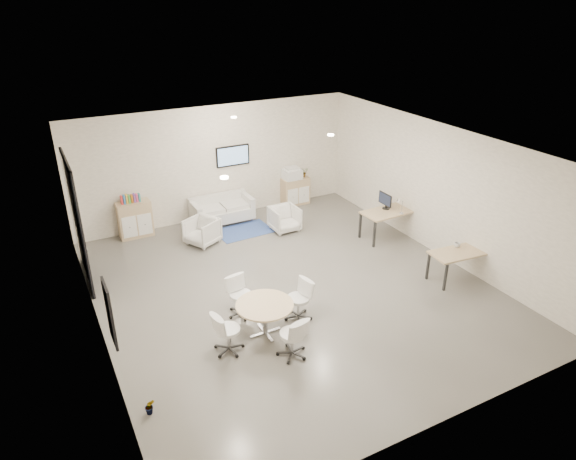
{
  "coord_description": "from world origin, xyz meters",
  "views": [
    {
      "loc": [
        -4.59,
        -8.58,
        5.99
      ],
      "look_at": [
        0.12,
        0.4,
        1.22
      ],
      "focal_mm": 32.0,
      "sensor_mm": 36.0,
      "label": 1
    }
  ],
  "objects_px": {
    "sideboard_right": "(295,191)",
    "loveseat": "(221,210)",
    "armchair_left": "(202,230)",
    "desk_front": "(459,255)",
    "round_table": "(265,308)",
    "armchair_right": "(285,218)",
    "desk_rear": "(389,213)",
    "sideboard_left": "(135,219)"
  },
  "relations": [
    {
      "from": "sideboard_right",
      "to": "armchair_right",
      "type": "xyz_separation_m",
      "value": [
        -1.16,
        -1.53,
        -0.04
      ]
    },
    {
      "from": "sideboard_left",
      "to": "loveseat",
      "type": "distance_m",
      "value": 2.36
    },
    {
      "from": "armchair_left",
      "to": "desk_front",
      "type": "relative_size",
      "value": 0.56
    },
    {
      "from": "armchair_left",
      "to": "desk_rear",
      "type": "xyz_separation_m",
      "value": [
        4.48,
        -1.92,
        0.3
      ]
    },
    {
      "from": "loveseat",
      "to": "desk_rear",
      "type": "distance_m",
      "value": 4.64
    },
    {
      "from": "sideboard_right",
      "to": "loveseat",
      "type": "relative_size",
      "value": 0.49
    },
    {
      "from": "sideboard_left",
      "to": "desk_rear",
      "type": "bearing_deg",
      "value": -28.24
    },
    {
      "from": "sideboard_left",
      "to": "loveseat",
      "type": "bearing_deg",
      "value": -4.37
    },
    {
      "from": "armchair_left",
      "to": "armchair_right",
      "type": "xyz_separation_m",
      "value": [
        2.26,
        -0.27,
        -0.01
      ]
    },
    {
      "from": "round_table",
      "to": "desk_rear",
      "type": "bearing_deg",
      "value": 26.27
    },
    {
      "from": "loveseat",
      "to": "desk_rear",
      "type": "relative_size",
      "value": 1.14
    },
    {
      "from": "sideboard_left",
      "to": "armchair_left",
      "type": "height_order",
      "value": "sideboard_left"
    },
    {
      "from": "loveseat",
      "to": "armchair_left",
      "type": "bearing_deg",
      "value": -131.89
    },
    {
      "from": "desk_rear",
      "to": "armchair_left",
      "type": "bearing_deg",
      "value": 154.1
    },
    {
      "from": "sideboard_left",
      "to": "desk_front",
      "type": "distance_m",
      "value": 8.17
    },
    {
      "from": "loveseat",
      "to": "round_table",
      "type": "xyz_separation_m",
      "value": [
        -1.16,
        -5.31,
        0.23
      ]
    },
    {
      "from": "sideboard_left",
      "to": "loveseat",
      "type": "relative_size",
      "value": 0.57
    },
    {
      "from": "desk_front",
      "to": "sideboard_right",
      "type": "bearing_deg",
      "value": 106.16
    },
    {
      "from": "desk_rear",
      "to": "round_table",
      "type": "distance_m",
      "value": 5.24
    },
    {
      "from": "desk_rear",
      "to": "round_table",
      "type": "bearing_deg",
      "value": -156.41
    },
    {
      "from": "sideboard_right",
      "to": "desk_front",
      "type": "xyz_separation_m",
      "value": [
        1.1,
        -5.64,
        0.19
      ]
    },
    {
      "from": "loveseat",
      "to": "armchair_right",
      "type": "distance_m",
      "value": 1.87
    },
    {
      "from": "desk_rear",
      "to": "round_table",
      "type": "relative_size",
      "value": 1.36
    },
    {
      "from": "sideboard_right",
      "to": "loveseat",
      "type": "distance_m",
      "value": 2.49
    },
    {
      "from": "desk_front",
      "to": "sideboard_left",
      "type": "bearing_deg",
      "value": 141.64
    },
    {
      "from": "armchair_right",
      "to": "desk_front",
      "type": "distance_m",
      "value": 4.7
    },
    {
      "from": "sideboard_right",
      "to": "desk_front",
      "type": "relative_size",
      "value": 0.62
    },
    {
      "from": "round_table",
      "to": "loveseat",
      "type": "bearing_deg",
      "value": 77.68
    },
    {
      "from": "desk_front",
      "to": "round_table",
      "type": "height_order",
      "value": "desk_front"
    },
    {
      "from": "desk_rear",
      "to": "desk_front",
      "type": "bearing_deg",
      "value": -91.78
    },
    {
      "from": "armchair_left",
      "to": "round_table",
      "type": "relative_size",
      "value": 0.69
    },
    {
      "from": "sideboard_right",
      "to": "loveseat",
      "type": "height_order",
      "value": "sideboard_right"
    },
    {
      "from": "armchair_left",
      "to": "desk_rear",
      "type": "relative_size",
      "value": 0.51
    },
    {
      "from": "loveseat",
      "to": "armchair_right",
      "type": "bearing_deg",
      "value": -45.8
    },
    {
      "from": "sideboard_right",
      "to": "desk_rear",
      "type": "relative_size",
      "value": 0.56
    },
    {
      "from": "desk_rear",
      "to": "desk_front",
      "type": "distance_m",
      "value": 2.46
    },
    {
      "from": "desk_rear",
      "to": "desk_front",
      "type": "relative_size",
      "value": 1.1
    },
    {
      "from": "loveseat",
      "to": "desk_rear",
      "type": "xyz_separation_m",
      "value": [
        3.54,
        -2.99,
        0.34
      ]
    },
    {
      "from": "sideboard_left",
      "to": "round_table",
      "type": "xyz_separation_m",
      "value": [
        1.19,
        -5.49,
        0.1
      ]
    },
    {
      "from": "sideboard_left",
      "to": "sideboard_right",
      "type": "distance_m",
      "value": 4.83
    },
    {
      "from": "sideboard_right",
      "to": "round_table",
      "type": "relative_size",
      "value": 0.76
    },
    {
      "from": "loveseat",
      "to": "armchair_right",
      "type": "height_order",
      "value": "same"
    }
  ]
}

